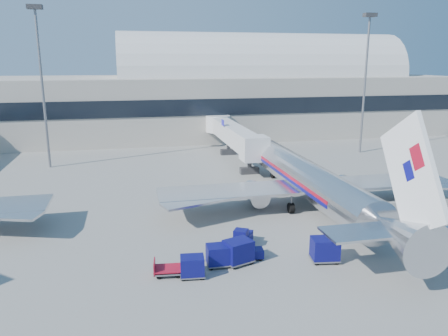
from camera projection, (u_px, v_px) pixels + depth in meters
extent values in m
plane|color=gray|center=(228.00, 232.00, 39.90)|extent=(260.00, 260.00, 0.00)
cube|color=#B2AA9E|center=(42.00, 109.00, 86.35)|extent=(170.00, 28.00, 12.00)
cube|color=black|center=(26.00, 111.00, 72.88)|extent=(170.00, 0.40, 3.00)
cylinder|color=silver|center=(260.00, 76.00, 94.32)|extent=(60.00, 18.00, 18.00)
cylinder|color=silver|center=(306.00, 178.00, 46.98)|extent=(3.80, 28.00, 3.80)
sphere|color=silver|center=(266.00, 152.00, 60.26)|extent=(3.72, 3.72, 3.72)
cone|color=silver|center=(401.00, 234.00, 30.77)|extent=(3.80, 6.00, 3.80)
cube|color=#A40C22|center=(303.00, 174.00, 47.87)|extent=(3.85, 20.16, 0.32)
cube|color=navy|center=(303.00, 177.00, 47.96)|extent=(3.85, 20.16, 0.32)
cube|color=white|center=(412.00, 176.00, 29.24)|extent=(0.35, 7.79, 8.74)
cube|color=silver|center=(397.00, 229.00, 31.19)|extent=(11.00, 3.00, 0.18)
cube|color=silver|center=(310.00, 186.00, 46.18)|extent=(32.00, 5.00, 0.28)
cylinder|color=#B7B7BC|center=(256.00, 194.00, 46.68)|extent=(2.10, 3.80, 2.10)
cylinder|color=#B7B7BC|center=(350.00, 188.00, 48.98)|extent=(2.10, 3.80, 2.10)
cylinder|color=black|center=(273.00, 175.00, 58.00)|extent=(0.40, 0.90, 0.90)
cube|color=silver|center=(233.00, 134.00, 68.98)|extent=(2.70, 24.00, 2.70)
cube|color=silver|center=(254.00, 148.00, 57.41)|extent=(3.40, 3.20, 3.20)
cylinder|color=silver|center=(218.00, 124.00, 79.89)|extent=(4.40, 4.40, 3.00)
cube|color=#2D2D30|center=(250.00, 161.00, 60.02)|extent=(0.50, 0.50, 3.00)
cube|color=#2D2D30|center=(249.00, 170.00, 60.34)|extent=(2.60, 1.00, 0.90)
cube|color=#2D2D30|center=(228.00, 144.00, 72.35)|extent=(0.50, 0.50, 3.00)
cube|color=#2D2D30|center=(228.00, 152.00, 72.67)|extent=(2.60, 1.00, 0.90)
cube|color=#1E1C9B|center=(223.00, 123.00, 68.22)|extent=(0.12, 1.40, 0.90)
cylinder|color=slate|center=(43.00, 91.00, 61.54)|extent=(0.36, 0.36, 22.00)
cube|color=#2D2D30|center=(35.00, 7.00, 58.85)|extent=(2.00, 1.20, 0.60)
cylinder|color=slate|center=(365.00, 87.00, 71.99)|extent=(0.36, 0.36, 22.00)
cube|color=#2D2D30|center=(370.00, 15.00, 69.29)|extent=(2.00, 1.20, 0.60)
cube|color=#9E9E96|center=(392.00, 206.00, 45.45)|extent=(3.00, 0.55, 0.90)
cube|color=#9E9E96|center=(420.00, 204.00, 46.14)|extent=(3.00, 0.55, 0.90)
cube|color=#9E9E96|center=(447.00, 202.00, 46.83)|extent=(3.00, 0.55, 0.90)
cube|color=#0B0B53|center=(250.00, 253.00, 34.31)|extent=(2.15, 1.24, 0.67)
cube|color=#0B0B53|center=(245.00, 247.00, 34.13)|extent=(0.89, 0.97, 0.63)
cylinder|color=black|center=(258.00, 253.00, 34.83)|extent=(0.52, 0.25, 0.50)
cube|color=#0B0B53|center=(387.00, 223.00, 40.72)|extent=(2.25, 2.29, 0.70)
cube|color=#0B0B53|center=(382.00, 216.00, 40.84)|extent=(1.25, 1.25, 0.65)
cylinder|color=black|center=(396.00, 225.00, 40.71)|extent=(0.51, 0.52, 0.52)
cube|color=#0B0B53|center=(243.00, 239.00, 36.78)|extent=(2.33, 2.78, 0.81)
cube|color=#0B0B53|center=(241.00, 234.00, 36.13)|extent=(1.43, 1.39, 0.76)
cylinder|color=black|center=(240.00, 238.00, 37.80)|extent=(0.51, 0.64, 0.61)
cube|color=#0B0B53|center=(238.00, 251.00, 33.40)|extent=(2.43, 2.16, 1.63)
cube|color=slate|center=(238.00, 260.00, 33.60)|extent=(2.56, 2.25, 0.11)
cylinder|color=black|center=(242.00, 255.00, 34.52)|extent=(0.48, 0.32, 0.45)
cube|color=#0B0B53|center=(219.00, 254.00, 33.03)|extent=(1.80, 1.40, 1.44)
cube|color=slate|center=(219.00, 263.00, 33.20)|extent=(1.90, 1.45, 0.10)
cylinder|color=black|center=(226.00, 259.00, 33.87)|extent=(0.40, 0.16, 0.40)
cube|color=#0B0B53|center=(192.00, 266.00, 31.33)|extent=(1.81, 1.47, 1.36)
cube|color=slate|center=(192.00, 274.00, 31.49)|extent=(1.91, 1.53, 0.09)
cylinder|color=black|center=(201.00, 271.00, 32.07)|extent=(0.39, 0.19, 0.38)
cube|color=#0B0B53|center=(325.00, 248.00, 33.77)|extent=(2.23, 1.85, 1.63)
cube|color=slate|center=(324.00, 258.00, 33.96)|extent=(2.35, 1.93, 0.11)
cylinder|color=black|center=(332.00, 255.00, 34.63)|extent=(0.47, 0.24, 0.45)
cube|color=slate|center=(169.00, 271.00, 31.73)|extent=(2.29, 1.68, 0.12)
cube|color=maroon|center=(169.00, 268.00, 31.69)|extent=(2.30, 1.73, 0.08)
cylinder|color=black|center=(178.00, 269.00, 32.36)|extent=(0.41, 0.20, 0.39)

